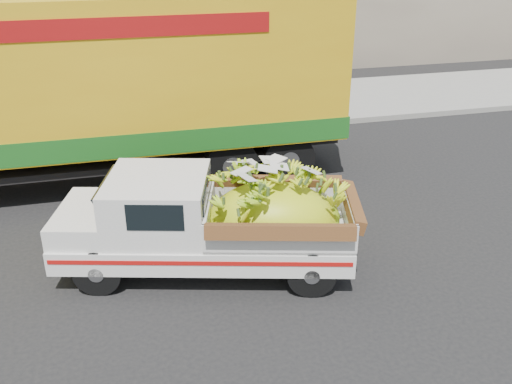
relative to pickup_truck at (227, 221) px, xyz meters
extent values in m
plane|color=black|center=(-1.89, 0.30, -0.84)|extent=(100.00, 100.00, 0.00)
cube|color=gray|center=(-1.89, 6.38, -0.76)|extent=(60.00, 0.25, 0.15)
cube|color=gray|center=(-1.89, 8.48, -0.77)|extent=(60.00, 4.00, 0.14)
cylinder|color=black|center=(-1.98, -0.17, -0.48)|extent=(0.75, 0.39, 0.72)
cylinder|color=black|center=(-1.61, 1.15, -0.48)|extent=(0.75, 0.39, 0.72)
cylinder|color=black|center=(1.02, -0.99, -0.48)|extent=(0.75, 0.39, 0.72)
cylinder|color=black|center=(1.39, 0.34, -0.48)|extent=(0.75, 0.39, 0.72)
cube|color=silver|center=(-0.34, 0.09, -0.31)|extent=(4.69, 2.71, 0.37)
cube|color=#A50F0C|center=(-0.55, -0.68, -0.25)|extent=(4.19, 1.15, 0.07)
cube|color=silver|center=(-2.44, 0.67, -0.41)|extent=(0.50, 1.54, 0.13)
cube|color=silver|center=(-2.09, 0.57, 0.04)|extent=(1.17, 1.66, 0.34)
cube|color=silver|center=(-1.00, 0.27, 0.30)|extent=(1.81, 1.87, 0.85)
cube|color=black|center=(-1.11, -0.50, 0.46)|extent=(0.78, 0.22, 0.40)
cube|color=silver|center=(0.75, -0.20, 0.11)|extent=(2.51, 2.12, 0.48)
ellipsoid|color=yellow|center=(0.66, -0.18, 0.01)|extent=(2.23, 1.75, 1.21)
cylinder|color=black|center=(1.87, 2.91, -0.29)|extent=(1.10, 0.32, 1.10)
cylinder|color=black|center=(1.88, 4.91, -0.29)|extent=(1.10, 0.32, 1.10)
cylinder|color=black|center=(0.67, 2.91, -0.29)|extent=(1.10, 0.32, 1.10)
cylinder|color=black|center=(0.68, 4.91, -0.29)|extent=(1.10, 0.32, 1.10)
cube|color=black|center=(-2.82, 3.93, -0.06)|extent=(12.00, 1.04, 0.36)
cube|color=gold|center=(-2.82, 3.93, 1.54)|extent=(11.77, 2.54, 2.84)
cube|color=#185618|center=(-2.82, 3.93, 0.37)|extent=(11.83, 2.56, 0.45)
cube|color=maroon|center=(-2.83, 2.67, 2.51)|extent=(8.40, 0.05, 0.35)
camera|label=1|loc=(-1.49, -7.53, 4.08)|focal=40.00mm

